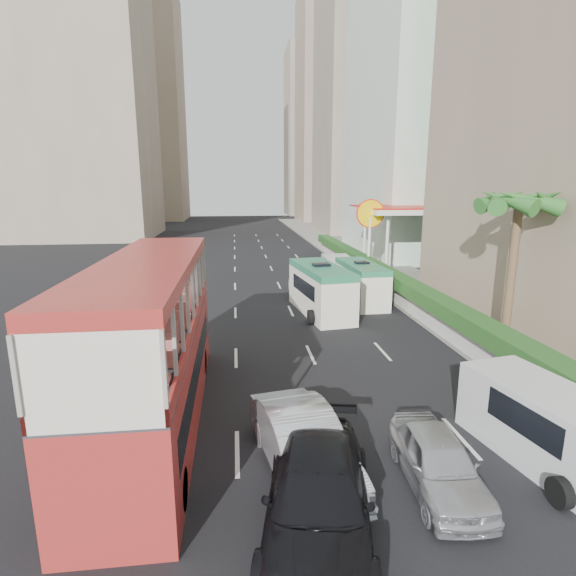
{
  "coord_description": "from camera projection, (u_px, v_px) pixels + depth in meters",
  "views": [
    {
      "loc": [
        -3.5,
        -12.98,
        7.07
      ],
      "look_at": [
        -1.5,
        4.0,
        3.2
      ],
      "focal_mm": 28.0,
      "sensor_mm": 36.0,
      "label": 1
    }
  ],
  "objects": [
    {
      "name": "palm_tree",
      "position": [
        511.0,
        278.0,
        18.56
      ],
      "size": [
        0.36,
        0.36,
        6.4
      ],
      "primitive_type": "cylinder",
      "color": "brown",
      "rests_on": "sidewalk"
    },
    {
      "name": "sidewalk",
      "position": [
        378.0,
        267.0,
        39.76
      ],
      "size": [
        6.0,
        120.0,
        0.18
      ],
      "primitive_type": "cube",
      "color": "#99968C",
      "rests_on": "ground"
    },
    {
      "name": "car_black",
      "position": [
        318.0,
        529.0,
        9.48
      ],
      "size": [
        3.28,
        5.8,
        1.58
      ],
      "primitive_type": "imported",
      "rotation": [
        0.0,
        0.0,
        -0.2
      ],
      "color": "black",
      "rests_on": "ground"
    },
    {
      "name": "panel_van_near",
      "position": [
        552.0,
        428.0,
        11.56
      ],
      "size": [
        2.82,
        5.19,
        1.97
      ],
      "primitive_type": "cube",
      "rotation": [
        0.0,
        0.0,
        0.18
      ],
      "color": "silver",
      "rests_on": "ground"
    },
    {
      "name": "car_silver_lane_a",
      "position": [
        303.0,
        471.0,
        11.41
      ],
      "size": [
        2.54,
        5.03,
        1.58
      ],
      "primitive_type": "imported",
      "rotation": [
        0.0,
        0.0,
        0.19
      ],
      "color": "#B4B6BB",
      "rests_on": "ground"
    },
    {
      "name": "kerb_wall",
      "position": [
        389.0,
        289.0,
        28.66
      ],
      "size": [
        0.3,
        44.0,
        1.0
      ],
      "primitive_type": "cube",
      "color": "silver",
      "rests_on": "sidewalk"
    },
    {
      "name": "hedge",
      "position": [
        390.0,
        276.0,
        28.47
      ],
      "size": [
        1.1,
        44.0,
        0.7
      ],
      "primitive_type": "cube",
      "color": "#2D6626",
      "rests_on": "kerb_wall"
    },
    {
      "name": "panel_van_far",
      "position": [
        339.0,
        271.0,
        32.98
      ],
      "size": [
        2.16,
        4.96,
        1.95
      ],
      "primitive_type": "cube",
      "rotation": [
        0.0,
        0.0,
        -0.04
      ],
      "color": "silver",
      "rests_on": "ground"
    },
    {
      "name": "tower_far_b",
      "position": [
        314.0,
        134.0,
        112.8
      ],
      "size": [
        14.0,
        14.0,
        40.0
      ],
      "primitive_type": "cube",
      "color": "#A1927F",
      "rests_on": "ground"
    },
    {
      "name": "tower_left_b",
      "position": [
        143.0,
        109.0,
        94.12
      ],
      "size": [
        16.0,
        16.0,
        46.0
      ],
      "primitive_type": "cube",
      "color": "tan",
      "rests_on": "ground"
    },
    {
      "name": "shell_station",
      "position": [
        398.0,
        240.0,
        37.35
      ],
      "size": [
        6.5,
        8.0,
        5.5
      ],
      "primitive_type": "cube",
      "color": "silver",
      "rests_on": "ground"
    },
    {
      "name": "tower_far_a",
      "position": [
        333.0,
        111.0,
        91.05
      ],
      "size": [
        14.0,
        14.0,
        44.0
      ],
      "primitive_type": "cube",
      "color": "tan",
      "rests_on": "ground"
    },
    {
      "name": "tower_left_a",
      "position": [
        74.0,
        40.0,
        59.33
      ],
      "size": [
        18.0,
        18.0,
        52.0
      ],
      "primitive_type": "cube",
      "color": "#A1927F",
      "rests_on": "ground"
    },
    {
      "name": "van_asset",
      "position": [
        308.0,
        296.0,
        29.76
      ],
      "size": [
        2.15,
        4.59,
        1.27
      ],
      "primitive_type": "imported",
      "rotation": [
        0.0,
        0.0,
        0.01
      ],
      "color": "silver",
      "rests_on": "ground"
    },
    {
      "name": "ground_plane",
      "position": [
        348.0,
        410.0,
        14.54
      ],
      "size": [
        200.0,
        200.0,
        0.0
      ],
      "primitive_type": "plane",
      "color": "black",
      "rests_on": "ground"
    },
    {
      "name": "car_silver_lane_b",
      "position": [
        436.0,
        486.0,
        10.85
      ],
      "size": [
        1.81,
        4.0,
        1.33
      ],
      "primitive_type": "imported",
      "rotation": [
        0.0,
        0.0,
        -0.06
      ],
      "color": "#B4B6BB",
      "rests_on": "ground"
    },
    {
      "name": "double_decker_bus",
      "position": [
        153.0,
        344.0,
        13.29
      ],
      "size": [
        2.5,
        11.0,
        5.06
      ],
      "primitive_type": "cube",
      "color": "#AC2A26",
      "rests_on": "ground"
    },
    {
      "name": "minibus_far",
      "position": [
        361.0,
        283.0,
        27.86
      ],
      "size": [
        2.1,
        5.61,
        2.45
      ],
      "primitive_type": "cube",
      "rotation": [
        0.0,
        0.0,
        0.05
      ],
      "color": "silver",
      "rests_on": "ground"
    },
    {
      "name": "tower_mid",
      "position": [
        375.0,
        64.0,
        67.26
      ],
      "size": [
        16.0,
        16.0,
        50.0
      ],
      "primitive_type": "cube",
      "color": "#A1927F",
      "rests_on": "ground"
    },
    {
      "name": "minibus_near",
      "position": [
        321.0,
        290.0,
        25.39
      ],
      "size": [
        2.89,
        6.39,
        2.73
      ],
      "primitive_type": "cube",
      "rotation": [
        0.0,
        0.0,
        0.14
      ],
      "color": "silver",
      "rests_on": "ground"
    }
  ]
}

